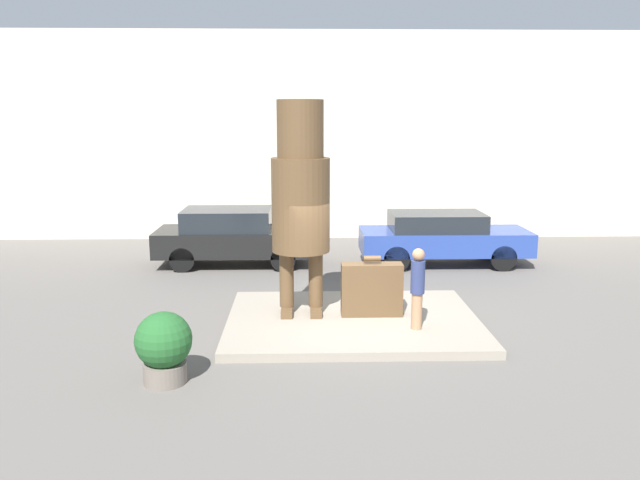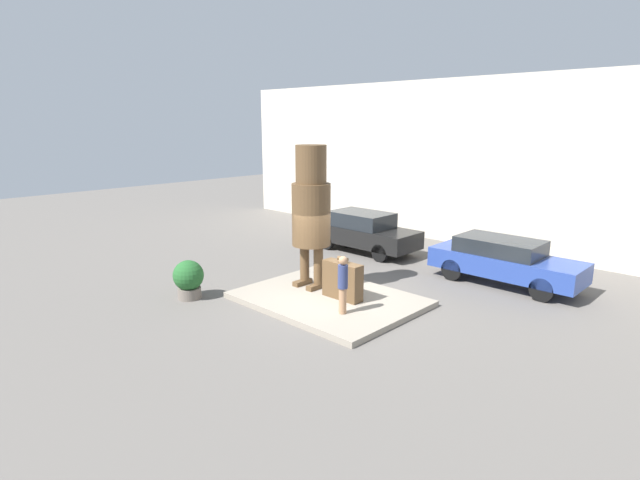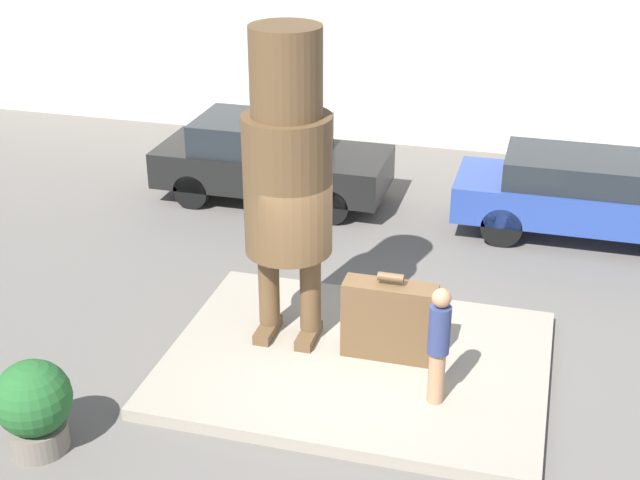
{
  "view_description": "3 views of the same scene",
  "coord_description": "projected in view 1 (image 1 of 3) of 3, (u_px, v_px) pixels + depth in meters",
  "views": [
    {
      "loc": [
        -1.01,
        -12.14,
        4.25
      ],
      "look_at": [
        -0.67,
        -0.09,
        1.81
      ],
      "focal_mm": 35.0,
      "sensor_mm": 36.0,
      "label": 1
    },
    {
      "loc": [
        9.47,
        -10.2,
        5.18
      ],
      "look_at": [
        -0.55,
        0.21,
        1.76
      ],
      "focal_mm": 28.0,
      "sensor_mm": 36.0,
      "label": 2
    },
    {
      "loc": [
        2.23,
        -10.0,
        6.81
      ],
      "look_at": [
        -0.58,
        0.23,
        1.75
      ],
      "focal_mm": 50.0,
      "sensor_mm": 36.0,
      "label": 3
    }
  ],
  "objects": [
    {
      "name": "parked_car_blue",
      "position": [
        442.0,
        237.0,
        17.75
      ],
      "size": [
        4.76,
        1.71,
        1.51
      ],
      "color": "#284293",
      "rests_on": "ground_plane"
    },
    {
      "name": "planter_pot",
      "position": [
        164.0,
        346.0,
        9.93
      ],
      "size": [
        0.91,
        0.91,
        1.18
      ],
      "color": "#70665B",
      "rests_on": "ground_plane"
    },
    {
      "name": "ground_plane",
      "position": [
        353.0,
        325.0,
        12.76
      ],
      "size": [
        60.0,
        60.0,
        0.0
      ],
      "primitive_type": "plane",
      "color": "#605B56"
    },
    {
      "name": "pedestal",
      "position": [
        353.0,
        321.0,
        12.74
      ],
      "size": [
        5.09,
        3.86,
        0.17
      ],
      "color": "gray",
      "rests_on": "ground_plane"
    },
    {
      "name": "parked_car_black",
      "position": [
        233.0,
        236.0,
        17.74
      ],
      "size": [
        4.45,
        1.81,
        1.61
      ],
      "color": "black",
      "rests_on": "ground_plane"
    },
    {
      "name": "giant_suitcase",
      "position": [
        372.0,
        289.0,
        12.79
      ],
      "size": [
        1.25,
        0.4,
        1.25
      ],
      "color": "brown",
      "rests_on": "pedestal"
    },
    {
      "name": "tourist",
      "position": [
        418.0,
        285.0,
        11.89
      ],
      "size": [
        0.27,
        0.27,
        1.59
      ],
      "color": "#A87A56",
      "rests_on": "pedestal"
    },
    {
      "name": "statue_figure",
      "position": [
        301.0,
        191.0,
        12.53
      ],
      "size": [
        1.18,
        1.18,
        4.36
      ],
      "color": "brown",
      "rests_on": "pedestal"
    },
    {
      "name": "building_backdrop",
      "position": [
        332.0,
        137.0,
        21.37
      ],
      "size": [
        28.0,
        0.6,
        6.98
      ],
      "color": "beige",
      "rests_on": "ground_plane"
    }
  ]
}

